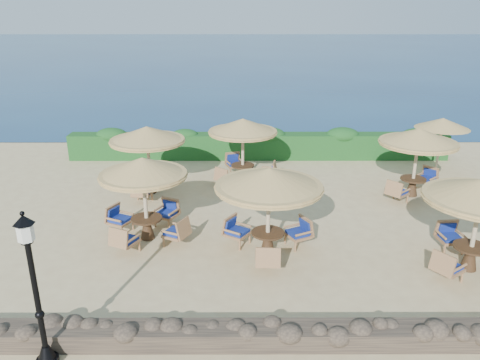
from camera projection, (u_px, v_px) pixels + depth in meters
ground at (267, 221)px, 15.85m from camera, size 120.00×120.00×0.00m
sea at (244, 51)px, 81.62m from camera, size 160.00×160.00×0.00m
hedge at (258, 146)px, 22.41m from camera, size 18.00×0.90×1.20m
stone_wall at (283, 336)px, 9.95m from camera, size 15.00×0.65×0.44m
lamp_post at (37, 299)px, 8.92m from camera, size 0.44×0.44×3.31m
extra_parasol at (443, 123)px, 20.01m from camera, size 2.30×2.30×2.41m
cafe_set_0 at (144, 185)px, 14.06m from camera, size 2.82×2.82×2.65m
cafe_set_1 at (269, 191)px, 13.07m from camera, size 3.08×3.08×2.65m
cafe_set_2 at (480, 204)px, 12.26m from camera, size 3.02×3.02×2.65m
cafe_set_3 at (148, 143)px, 17.66m from camera, size 2.86×2.86×2.65m
cafe_set_4 at (243, 136)px, 18.96m from camera, size 2.85×2.85×2.65m
cafe_set_5 at (418, 145)px, 17.36m from camera, size 2.90×2.90×2.65m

